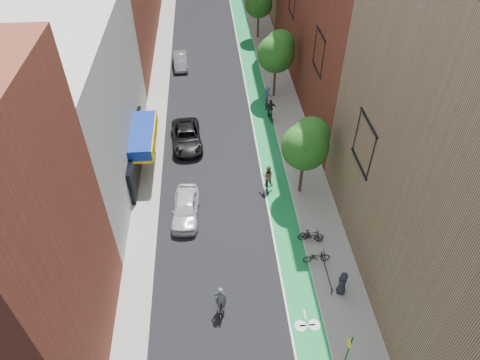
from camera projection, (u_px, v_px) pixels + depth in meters
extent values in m
plane|color=black|center=(237.00, 315.00, 25.01)|extent=(160.00, 160.00, 0.00)
cube|color=#167F42|center=(256.00, 87.00, 44.49)|extent=(2.00, 68.00, 0.01)
cube|color=gray|center=(159.00, 91.00, 43.83)|extent=(2.00, 68.00, 0.15)
cube|color=gray|center=(279.00, 86.00, 44.60)|extent=(3.00, 68.00, 0.15)
cube|color=silver|center=(68.00, 107.00, 30.67)|extent=(8.00, 20.00, 12.00)
cube|color=#8C6B4C|center=(473.00, 164.00, 21.20)|extent=(8.00, 20.00, 18.00)
cylinder|color=#332619|center=(301.00, 176.00, 31.65)|extent=(0.24, 0.24, 3.30)
sphere|color=#184A13|center=(305.00, 147.00, 29.82)|extent=(3.36, 3.36, 3.36)
sphere|color=#184A13|center=(311.00, 135.00, 29.58)|extent=(2.64, 2.64, 2.64)
sphere|color=#184A13|center=(302.00, 144.00, 29.26)|extent=(2.40, 2.40, 2.40)
cylinder|color=#332619|center=(274.00, 81.00, 41.95)|extent=(0.24, 0.24, 3.47)
sphere|color=#184A13|center=(276.00, 54.00, 40.03)|extent=(3.53, 3.53, 3.53)
sphere|color=#184A13|center=(280.00, 45.00, 39.78)|extent=(2.77, 2.77, 2.77)
sphere|color=#184A13|center=(274.00, 50.00, 39.46)|extent=(2.52, 2.52, 2.52)
cylinder|color=#332619|center=(258.00, 26.00, 52.41)|extent=(0.24, 0.24, 3.19)
sphere|color=#184A13|center=(259.00, 4.00, 50.64)|extent=(3.25, 3.25, 3.25)
sphere|color=#184A13|center=(257.00, 1.00, 50.09)|extent=(2.32, 2.32, 2.32)
cylinder|color=#194C26|center=(348.00, 352.00, 21.64)|extent=(0.08, 0.08, 3.00)
cube|color=yellow|center=(349.00, 343.00, 21.04)|extent=(0.02, 0.71, 0.71)
imported|color=silver|center=(186.00, 208.00, 30.42)|extent=(2.07, 4.60, 1.54)
imported|color=black|center=(187.00, 137.00, 36.79)|extent=(2.87, 5.50, 1.48)
imported|color=gray|center=(180.00, 61.00, 47.49)|extent=(1.71, 4.28, 1.38)
imported|color=black|center=(221.00, 307.00, 24.85)|extent=(0.83, 1.87, 0.95)
imported|color=#4B4C52|center=(221.00, 298.00, 24.38)|extent=(0.73, 0.52, 1.88)
imported|color=black|center=(268.00, 184.00, 32.63)|extent=(0.90, 1.91, 1.11)
imported|color=#876B4F|center=(268.00, 176.00, 32.21)|extent=(1.04, 0.89, 1.87)
imported|color=black|center=(270.00, 116.00, 39.70)|extent=(0.85, 1.80, 0.91)
imported|color=#22222A|center=(271.00, 108.00, 39.25)|extent=(1.10, 0.59, 1.78)
imported|color=black|center=(267.00, 103.00, 41.39)|extent=(0.61, 1.51, 0.88)
imported|color=#394F67|center=(267.00, 96.00, 40.94)|extent=(1.20, 0.79, 1.73)
imported|color=black|center=(312.00, 236.00, 28.78)|extent=(1.64, 1.13, 0.81)
imported|color=black|center=(311.00, 235.00, 28.64)|extent=(1.81, 0.70, 1.06)
imported|color=black|center=(316.00, 257.00, 27.38)|extent=(1.82, 0.69, 0.94)
imported|color=black|center=(342.00, 283.00, 25.42)|extent=(0.78, 0.99, 1.78)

